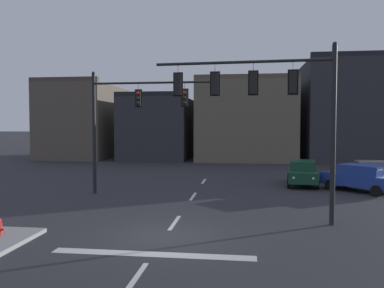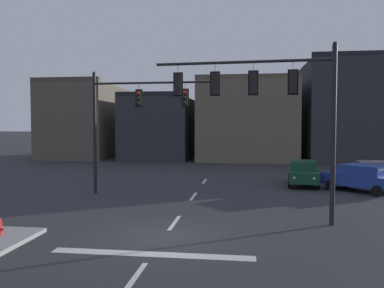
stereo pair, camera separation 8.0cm
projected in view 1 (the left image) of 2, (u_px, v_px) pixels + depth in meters
ground_plane at (165, 236)px, 14.29m from camera, size 400.00×400.00×0.00m
stop_bar_paint at (152, 254)px, 12.31m from camera, size 6.40×0.50×0.01m
lane_centreline at (175, 223)px, 16.27m from camera, size 0.16×26.40×0.01m
signal_mast_near_side at (270, 99)px, 16.16m from camera, size 7.33×0.75×7.26m
signal_mast_far_side at (127, 112)px, 22.70m from camera, size 7.04×0.44×7.07m
car_lot_nearside at (361, 177)px, 23.74m from camera, size 4.40×4.37×1.61m
car_lot_middle at (302, 172)px, 26.32m from camera, size 2.30×4.60×1.61m
car_lot_farside at (378, 173)px, 26.09m from camera, size 4.53×2.11×1.61m
building_row at (284, 119)px, 45.83m from camera, size 52.85×12.45×11.23m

